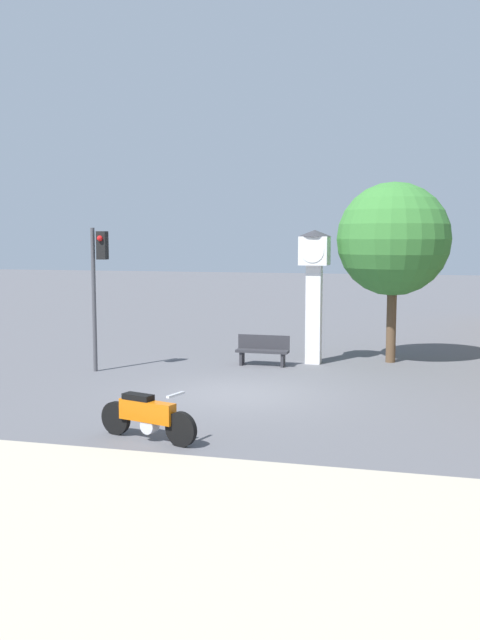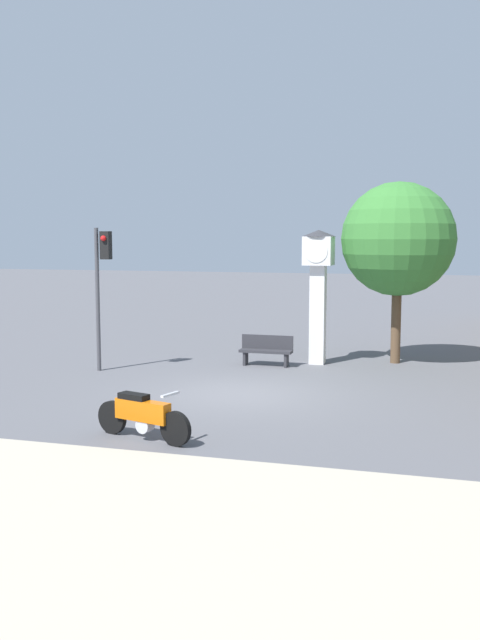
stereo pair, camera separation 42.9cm
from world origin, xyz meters
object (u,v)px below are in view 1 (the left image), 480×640
motorcycle (147,416)px  traffic_light (98,273)px  clock_tower (314,275)px  street_tree (393,240)px  bench (263,350)px

motorcycle → traffic_light: 7.81m
motorcycle → clock_tower: 9.63m
motorcycle → street_tree: size_ratio=0.39×
clock_tower → street_tree: (2.30, 0.82, 1.08)m
motorcycle → bench: (0.34, 8.43, 0.01)m
traffic_light → street_tree: bearing=24.8°
motorcycle → street_tree: (4.08, 10.01, 3.34)m
traffic_light → street_tree: 8.97m
clock_tower → bench: 2.77m
bench → clock_tower: bearing=28.1°
clock_tower → bench: size_ratio=2.57×
clock_tower → bench: clock_tower is taller
street_tree → traffic_light: bearing=-155.2°
traffic_light → street_tree: size_ratio=0.75×
motorcycle → street_tree: 11.31m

